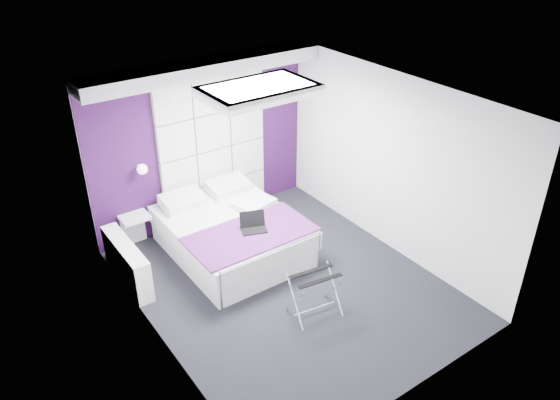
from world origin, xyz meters
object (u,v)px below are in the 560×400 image
Objects in this scene: radiator at (127,263)px; laptop at (252,225)px; nightstand at (135,218)px; bed at (232,233)px; wall_lamp at (141,168)px; luggage_rack at (315,294)px.

radiator is 3.47× the size of laptop.
nightstand is at bearing 150.88° from laptop.
bed is 1.43m from nightstand.
laptop is (1.16, -1.35, 0.15)m from nightstand.
wall_lamp reaches higher than radiator.
laptop is at bearing -79.72° from bed.
radiator is 2.55m from luggage_rack.
luggage_rack is at bearing -49.79° from radiator.
nightstand is 1.18× the size of laptop.
luggage_rack is at bearing -65.41° from nightstand.
radiator reaches higher than luggage_rack.
bed reaches higher than luggage_rack.
nightstand is 2.95m from luggage_rack.
nightstand is (0.43, 0.72, 0.20)m from radiator.
laptop is (0.08, -0.44, 0.34)m from bed.
bed is 3.53× the size of luggage_rack.
wall_lamp is 1.78m from laptop.
bed is at bearing 103.35° from luggage_rack.
radiator is 2.94× the size of nightstand.
laptop reaches higher than luggage_rack.
wall_lamp reaches higher than laptop.
nightstand is at bearing 123.17° from luggage_rack.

